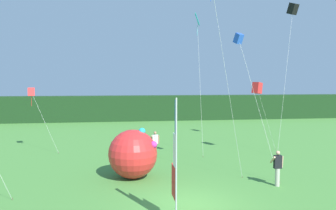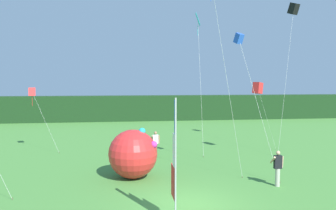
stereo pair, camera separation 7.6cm
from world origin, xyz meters
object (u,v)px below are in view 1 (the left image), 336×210
object	(u,v)px
person_near_banner	(155,144)
kite_red_diamond_4	(33,96)
kite_cyan_diamond_6	(198,27)
banner_flag	(175,163)
kite_blue_box_2	(239,40)
kite_black_box_3	(293,9)
person_mid_field	(278,167)
inflatable_balloon	(133,154)
kite_red_box_0	(257,88)

from	to	relation	value
person_near_banner	kite_red_diamond_4	size ratio (longest dim) A/B	0.38
kite_red_diamond_4	kite_cyan_diamond_6	world-z (taller)	kite_cyan_diamond_6
banner_flag	kite_red_diamond_4	xyz separation A→B (m)	(-8.06, 13.21, 1.84)
person_near_banner	kite_blue_box_2	xyz separation A→B (m)	(4.18, -4.07, 6.36)
kite_black_box_3	kite_cyan_diamond_6	xyz separation A→B (m)	(-6.94, 0.60, -1.31)
person_near_banner	kite_black_box_3	world-z (taller)	kite_black_box_3
kite_blue_box_2	kite_black_box_3	size ratio (longest dim) A/B	0.71
person_mid_field	kite_black_box_3	distance (m)	13.52
person_mid_field	kite_black_box_3	xyz separation A→B (m)	(5.04, 8.40, 9.32)
kite_red_diamond_4	inflatable_balloon	bearing A→B (deg)	-47.93
inflatable_balloon	kite_cyan_diamond_6	bearing A→B (deg)	53.66
person_mid_field	kite_red_box_0	distance (m)	7.84
kite_red_diamond_4	person_mid_field	bearing A→B (deg)	-35.76
banner_flag	kite_red_diamond_4	bearing A→B (deg)	121.38
person_near_banner	kite_cyan_diamond_6	bearing A→B (deg)	33.48
kite_red_box_0	kite_cyan_diamond_6	size ratio (longest dim) A/B	0.50
inflatable_balloon	kite_blue_box_2	size ratio (longest dim) A/B	0.34
person_mid_field	kite_cyan_diamond_6	bearing A→B (deg)	101.98
person_near_banner	kite_red_box_0	world-z (taller)	kite_red_box_0
person_near_banner	inflatable_balloon	bearing A→B (deg)	-109.68
kite_red_diamond_4	banner_flag	bearing A→B (deg)	-58.62
banner_flag	person_near_banner	distance (m)	10.29
kite_blue_box_2	kite_black_box_3	xyz separation A→B (m)	(6.08, 5.66, 2.96)
banner_flag	inflatable_balloon	size ratio (longest dim) A/B	1.71
person_mid_field	kite_red_box_0	world-z (taller)	kite_red_box_0
person_mid_field	inflatable_balloon	distance (m)	7.22
banner_flag	kite_red_box_0	bearing A→B (deg)	54.35
kite_black_box_3	kite_red_diamond_4	size ratio (longest dim) A/B	2.35
kite_red_box_0	kite_red_diamond_4	distance (m)	15.65
kite_cyan_diamond_6	kite_red_box_0	bearing A→B (deg)	-31.90
person_near_banner	kite_black_box_3	bearing A→B (deg)	8.84
person_near_banner	kite_cyan_diamond_6	distance (m)	8.93
inflatable_balloon	kite_black_box_3	bearing A→B (deg)	27.19
banner_flag	kite_cyan_diamond_6	bearing A→B (deg)	73.67
banner_flag	person_mid_field	size ratio (longest dim) A/B	2.61
person_mid_field	inflatable_balloon	size ratio (longest dim) A/B	0.66
kite_red_box_0	kite_black_box_3	distance (m)	6.78
person_mid_field	inflatable_balloon	world-z (taller)	inflatable_balloon
kite_red_diamond_4	kite_cyan_diamond_6	distance (m)	12.72
person_near_banner	kite_red_box_0	bearing A→B (deg)	-0.60
kite_black_box_3	inflatable_balloon	bearing A→B (deg)	-152.81
kite_black_box_3	kite_cyan_diamond_6	size ratio (longest dim) A/B	1.08
kite_red_box_0	kite_cyan_diamond_6	world-z (taller)	kite_cyan_diamond_6
kite_red_box_0	kite_black_box_3	bearing A→B (deg)	26.78
person_near_banner	kite_black_box_3	xyz separation A→B (m)	(10.26, 1.60, 9.31)
kite_blue_box_2	kite_cyan_diamond_6	world-z (taller)	kite_cyan_diamond_6
banner_flag	person_mid_field	distance (m)	6.63
person_mid_field	kite_cyan_diamond_6	xyz separation A→B (m)	(-1.91, 8.99, 8.01)
inflatable_balloon	kite_blue_box_2	world-z (taller)	kite_blue_box_2
person_mid_field	kite_red_diamond_4	distance (m)	17.04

